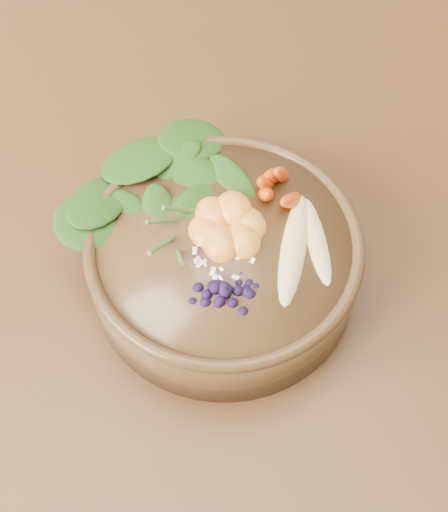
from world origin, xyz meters
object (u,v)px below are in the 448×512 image
(stoneware_bowl, at_px, (224,262))
(banana_halves, at_px, (306,237))
(blueberry_pile, at_px, (221,282))
(carrot_cluster, at_px, (280,162))
(mandarin_cluster, at_px, (228,219))
(kale_heap, at_px, (187,180))
(dining_table, at_px, (190,222))

(stoneware_bowl, distance_m, banana_halves, 0.09)
(banana_halves, relative_size, blueberry_pile, 1.14)
(stoneware_bowl, relative_size, banana_halves, 1.90)
(carrot_cluster, relative_size, mandarin_cluster, 0.87)
(mandarin_cluster, bearing_deg, blueberry_pile, -113.01)
(blueberry_pile, bearing_deg, carrot_cluster, 46.71)
(stoneware_bowl, bearing_deg, kale_heap, 103.13)
(kale_heap, distance_m, blueberry_pile, 0.11)
(kale_heap, height_order, carrot_cluster, carrot_cluster)
(blueberry_pile, bearing_deg, banana_halves, 14.74)
(dining_table, bearing_deg, carrot_cluster, -57.40)
(stoneware_bowl, height_order, carrot_cluster, carrot_cluster)
(carrot_cluster, height_order, banana_halves, carrot_cluster)
(stoneware_bowl, height_order, banana_halves, banana_halves)
(mandarin_cluster, height_order, blueberry_pile, blueberry_pile)
(mandarin_cluster, bearing_deg, carrot_cluster, 26.45)
(dining_table, distance_m, kale_heap, 0.20)
(kale_heap, bearing_deg, mandarin_cluster, -65.53)
(dining_table, xyz_separation_m, stoneware_bowl, (-0.01, -0.14, 0.13))
(mandarin_cluster, bearing_deg, dining_table, 91.06)
(dining_table, bearing_deg, kale_heap, -104.39)
(dining_table, xyz_separation_m, banana_halves, (0.06, -0.17, 0.17))
(kale_heap, relative_size, carrot_cluster, 2.38)
(kale_heap, distance_m, mandarin_cluster, 0.05)
(stoneware_bowl, xyz_separation_m, carrot_cluster, (0.07, 0.04, 0.07))
(kale_heap, bearing_deg, dining_table, 75.61)
(kale_heap, relative_size, mandarin_cluster, 2.07)
(mandarin_cluster, relative_size, blueberry_pile, 0.69)
(banana_halves, distance_m, blueberry_pile, 0.09)
(kale_heap, distance_m, carrot_cluster, 0.09)
(stoneware_bowl, height_order, mandarin_cluster, mandarin_cluster)
(blueberry_pile, bearing_deg, dining_table, 82.82)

